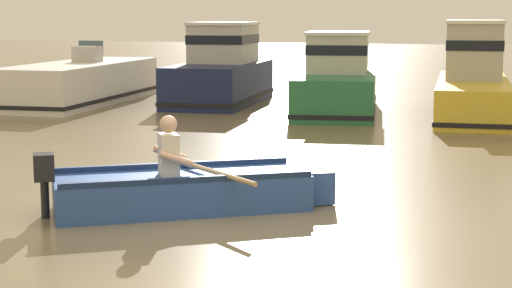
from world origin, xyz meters
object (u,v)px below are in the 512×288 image
Objects in this scene: moored_boat_white at (81,84)px; moored_boat_navy at (221,73)px; moored_boat_yellow at (473,80)px; rowboat_with_person at (187,190)px; moored_boat_green at (337,82)px.

moored_boat_navy reaches higher than moored_boat_white.
moored_boat_navy is 6.73m from moored_boat_yellow.
rowboat_with_person is 0.71× the size of moored_boat_navy.
rowboat_with_person is 0.52× the size of moored_boat_yellow.
moored_boat_navy reaches higher than rowboat_with_person.
moored_boat_white is 1.00× the size of moored_boat_yellow.
rowboat_with_person is 13.41m from moored_boat_white.
moored_boat_white is at bearing -178.37° from moored_boat_yellow.
rowboat_with_person is 10.99m from moored_boat_green.
moored_boat_green is 0.80× the size of moored_boat_yellow.
moored_boat_navy is 0.73× the size of moored_boat_yellow.
moored_boat_white is 1.25× the size of moored_boat_green.
moored_boat_yellow reaches higher than moored_boat_white.
moored_boat_yellow reaches higher than moored_boat_green.
moored_boat_green reaches higher than moored_boat_white.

